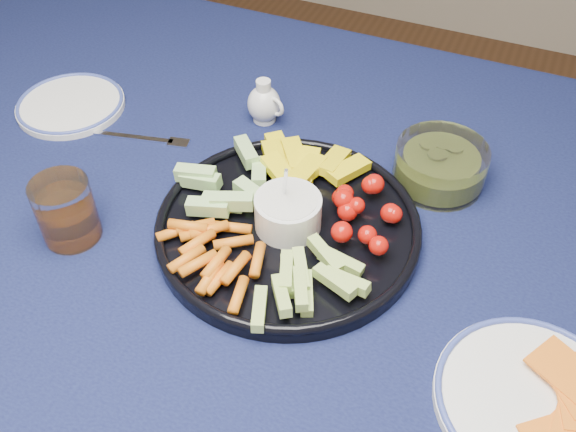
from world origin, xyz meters
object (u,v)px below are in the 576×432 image
at_px(cheese_plate, 534,399).
at_px(side_plate_extra, 71,104).
at_px(juice_tumbler, 67,214).
at_px(dining_table, 273,254).
at_px(crudite_platter, 286,222).
at_px(pickle_bowl, 440,167).
at_px(creamer_pitcher, 264,104).

height_order(cheese_plate, side_plate_extra, cheese_plate).
bearing_deg(side_plate_extra, juice_tumbler, -52.57).
relative_size(dining_table, crudite_platter, 4.56).
height_order(dining_table, side_plate_extra, side_plate_extra).
xyz_separation_m(cheese_plate, juice_tumbler, (-0.62, 0.01, 0.03)).
xyz_separation_m(dining_table, pickle_bowl, (0.20, 0.16, 0.12)).
xyz_separation_m(creamer_pitcher, cheese_plate, (0.49, -0.36, -0.02)).
bearing_deg(dining_table, pickle_bowl, 38.85).
distance_m(pickle_bowl, side_plate_extra, 0.63).
xyz_separation_m(crudite_platter, side_plate_extra, (-0.46, 0.12, -0.01)).
xyz_separation_m(crudite_platter, juice_tumbler, (-0.27, -0.12, 0.02)).
xyz_separation_m(dining_table, side_plate_extra, (-0.42, 0.10, 0.10)).
bearing_deg(creamer_pitcher, side_plate_extra, -162.43).
relative_size(cheese_plate, juice_tumbler, 2.35).
bearing_deg(cheese_plate, juice_tumbler, 178.91).
bearing_deg(creamer_pitcher, crudite_platter, -58.67).
relative_size(dining_table, cheese_plate, 7.63).
bearing_deg(dining_table, juice_tumbler, -147.92).
bearing_deg(juice_tumbler, creamer_pitcher, 68.98).
distance_m(creamer_pitcher, side_plate_extra, 0.34).
distance_m(creamer_pitcher, pickle_bowl, 0.30).
xyz_separation_m(dining_table, crudite_platter, (0.03, -0.03, 0.11)).
distance_m(crudite_platter, pickle_bowl, 0.25).
relative_size(cheese_plate, side_plate_extra, 1.20).
relative_size(dining_table, juice_tumbler, 17.90).
xyz_separation_m(pickle_bowl, juice_tumbler, (-0.44, -0.31, 0.01)).
xyz_separation_m(creamer_pitcher, pickle_bowl, (0.30, -0.04, -0.00)).
distance_m(dining_table, cheese_plate, 0.43).
distance_m(pickle_bowl, cheese_plate, 0.37).
distance_m(cheese_plate, juice_tumbler, 0.62).
relative_size(creamer_pitcher, pickle_bowl, 0.56).
height_order(dining_table, crudite_platter, crudite_platter).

